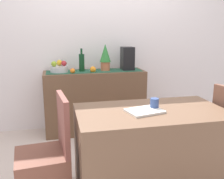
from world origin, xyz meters
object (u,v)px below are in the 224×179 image
(fruit_bowl, at_px, (59,69))
(dining_table, at_px, (150,151))
(chair_near_window, at_px, (45,174))
(open_book, at_px, (145,111))
(sideboard_console, at_px, (95,101))
(coffee_maker, at_px, (127,59))
(wine_bottle, at_px, (82,62))
(potted_plant, at_px, (105,56))
(coffee_cup, at_px, (154,104))

(fruit_bowl, xyz_separation_m, dining_table, (0.71, -1.48, -0.52))
(chair_near_window, bearing_deg, open_book, -2.38)
(sideboard_console, relative_size, coffee_maker, 4.26)
(wine_bottle, distance_m, chair_near_window, 1.70)
(potted_plant, xyz_separation_m, chair_near_window, (-0.78, -1.48, -0.77))
(wine_bottle, relative_size, coffee_cup, 3.23)
(wine_bottle, xyz_separation_m, coffee_cup, (0.45, -1.46, -0.18))
(sideboard_console, bearing_deg, wine_bottle, -180.00)
(coffee_cup, bearing_deg, wine_bottle, 107.20)
(sideboard_console, bearing_deg, coffee_cup, -79.03)
(fruit_bowl, bearing_deg, coffee_maker, 0.00)
(fruit_bowl, bearing_deg, coffee_cup, -62.87)
(open_book, bearing_deg, coffee_maker, 66.06)
(wine_bottle, xyz_separation_m, potted_plant, (0.32, 0.00, 0.07))
(sideboard_console, distance_m, dining_table, 1.50)
(wine_bottle, relative_size, open_book, 1.09)
(dining_table, bearing_deg, coffee_cup, 33.99)
(wine_bottle, xyz_separation_m, chair_near_window, (-0.46, -1.48, -0.70))
(sideboard_console, height_order, potted_plant, potted_plant)
(fruit_bowl, bearing_deg, wine_bottle, -0.00)
(sideboard_console, height_order, fruit_bowl, fruit_bowl)
(potted_plant, relative_size, chair_near_window, 0.40)
(coffee_cup, bearing_deg, sideboard_console, 100.97)
(sideboard_console, height_order, chair_near_window, chair_near_window)
(coffee_maker, bearing_deg, coffee_cup, -96.70)
(coffee_maker, relative_size, potted_plant, 0.88)
(dining_table, bearing_deg, chair_near_window, 179.88)
(coffee_maker, height_order, potted_plant, potted_plant)
(wine_bottle, distance_m, open_book, 1.56)
(open_book, relative_size, coffee_cup, 2.97)
(fruit_bowl, relative_size, wine_bottle, 0.75)
(potted_plant, distance_m, open_book, 1.54)
(wine_bottle, xyz_separation_m, open_book, (0.35, -1.51, -0.21))
(chair_near_window, bearing_deg, wine_bottle, 72.54)
(fruit_bowl, xyz_separation_m, coffee_cup, (0.75, -1.46, -0.10))
(fruit_bowl, xyz_separation_m, potted_plant, (0.61, 0.00, 0.15))
(coffee_maker, relative_size, dining_table, 0.25)
(sideboard_console, xyz_separation_m, chair_near_window, (-0.63, -1.48, -0.15))
(sideboard_console, relative_size, dining_table, 1.08)
(potted_plant, bearing_deg, coffee_cup, -84.70)
(coffee_maker, xyz_separation_m, coffee_cup, (-0.17, -1.46, -0.21))
(fruit_bowl, height_order, coffee_maker, coffee_maker)
(sideboard_console, bearing_deg, open_book, -83.25)
(coffee_maker, xyz_separation_m, dining_table, (-0.20, -1.48, -0.63))
(fruit_bowl, distance_m, potted_plant, 0.63)
(coffee_maker, bearing_deg, dining_table, -97.81)
(fruit_bowl, height_order, dining_table, fruit_bowl)
(sideboard_console, relative_size, chair_near_window, 1.49)
(wine_bottle, height_order, potted_plant, potted_plant)
(potted_plant, bearing_deg, open_book, -88.81)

